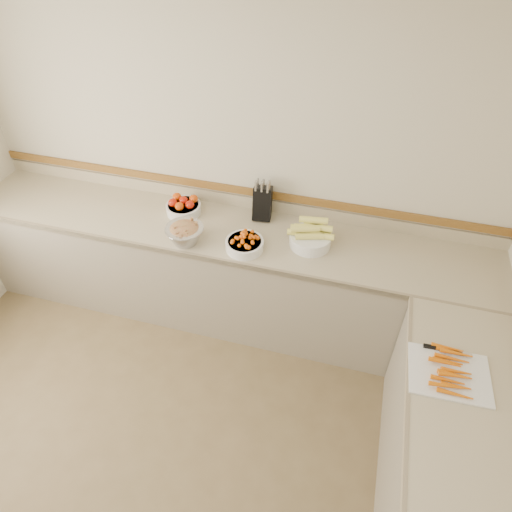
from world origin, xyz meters
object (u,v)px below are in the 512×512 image
(cutting_board, at_px, (450,371))
(corn_bowl, at_px, (311,236))
(knife_block, at_px, (262,203))
(tomato_bowl, at_px, (183,206))
(cherry_tomato_bowl, at_px, (245,243))
(rhubarb_bowl, at_px, (185,233))

(cutting_board, bearing_deg, corn_bowl, 136.97)
(knife_block, distance_m, tomato_bowl, 0.61)
(cherry_tomato_bowl, bearing_deg, cutting_board, -26.97)
(tomato_bowl, distance_m, cherry_tomato_bowl, 0.64)
(corn_bowl, height_order, rhubarb_bowl, corn_bowl)
(knife_block, height_order, cutting_board, knife_block)
(tomato_bowl, relative_size, cherry_tomato_bowl, 1.00)
(tomato_bowl, distance_m, rhubarb_bowl, 0.36)
(corn_bowl, distance_m, rhubarb_bowl, 0.88)
(tomato_bowl, height_order, cutting_board, tomato_bowl)
(cherry_tomato_bowl, bearing_deg, corn_bowl, 21.30)
(cherry_tomato_bowl, height_order, corn_bowl, corn_bowl)
(tomato_bowl, bearing_deg, cutting_board, -26.82)
(cherry_tomato_bowl, bearing_deg, knife_block, 86.50)
(tomato_bowl, bearing_deg, corn_bowl, -6.66)
(knife_block, bearing_deg, tomato_bowl, -170.17)
(tomato_bowl, relative_size, corn_bowl, 0.82)
(cherry_tomato_bowl, distance_m, cutting_board, 1.51)
(cherry_tomato_bowl, xyz_separation_m, corn_bowl, (0.43, 0.17, 0.03))
(knife_block, distance_m, cherry_tomato_bowl, 0.40)
(knife_block, relative_size, cherry_tomato_bowl, 1.22)
(knife_block, bearing_deg, rhubarb_bowl, -136.21)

